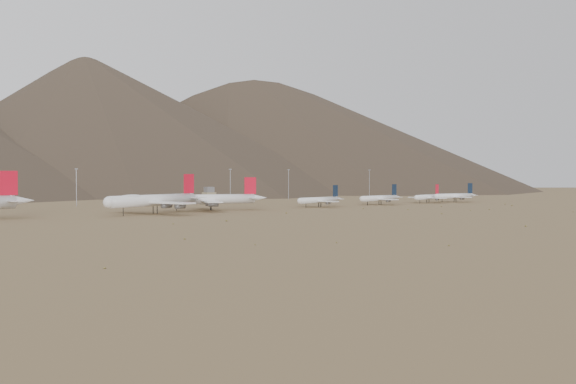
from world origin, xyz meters
TOP-DOWN VIEW (x-y plane):
  - ground at (0.00, 0.00)m, footprint 3000.00×3000.00m
  - widebody_centre at (-55.09, 22.79)m, footprint 69.88×55.90m
  - widebody_east at (-14.64, 34.48)m, footprint 64.60×51.26m
  - narrowbody_a at (62.95, 26.31)m, footprint 42.91×31.37m
  - narrowbody_b at (117.17, 26.84)m, footprint 43.39×31.46m
  - narrowbody_c at (166.11, 27.17)m, footprint 40.48×29.98m
  - narrowbody_d at (192.99, 24.03)m, footprint 44.15×31.78m
  - control_tower at (30.00, 120.00)m, footprint 8.00×8.00m
  - mast_west at (-65.80, 129.37)m, footprint 2.00×0.60m
  - mast_centre at (47.10, 117.96)m, footprint 2.00×0.60m
  - mast_east at (117.65, 141.64)m, footprint 2.00×0.60m
  - mast_far_east at (201.93, 132.65)m, footprint 2.00×0.60m
  - desert_scrub at (27.95, -73.85)m, footprint 439.37×173.74m

SIDE VIEW (x-z plane):
  - ground at x=0.00m, z-range 0.00..0.00m
  - desert_scrub at x=27.95m, z-range -0.10..0.73m
  - narrowbody_c at x=166.11m, z-range -2.41..11.31m
  - narrowbody_a at x=62.95m, z-range -2.51..11.78m
  - narrowbody_b at x=117.17m, z-range -2.52..11.84m
  - narrowbody_d at x=192.99m, z-range -2.56..12.01m
  - control_tower at x=30.00m, z-range -0.68..11.32m
  - widebody_east at x=-14.64m, z-range -3.07..16.73m
  - widebody_centre at x=-55.09m, z-range -3.39..18.43m
  - mast_west at x=-65.80m, z-range 1.35..27.05m
  - mast_centre at x=47.10m, z-range 1.35..27.05m
  - mast_east at x=117.65m, z-range 1.35..27.05m
  - mast_far_east at x=201.93m, z-range 1.35..27.05m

